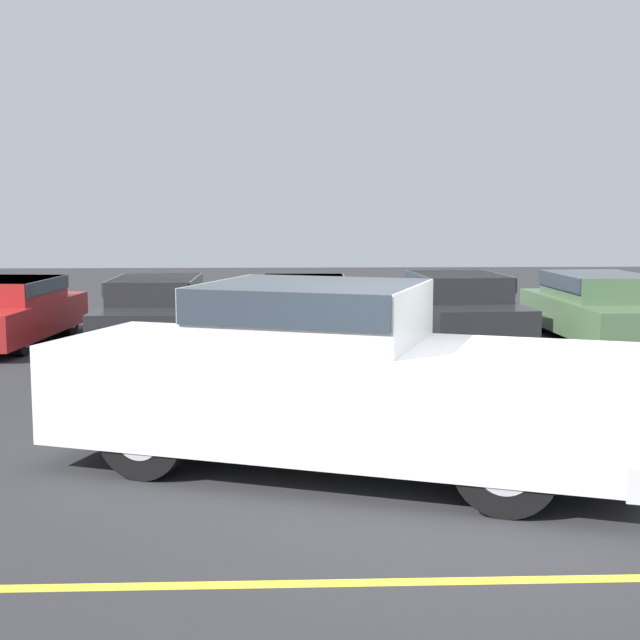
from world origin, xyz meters
The scene contains 13 objects.
ground_plane centered at (0.00, 0.00, 0.00)m, with size 60.00×60.00×0.00m, color #2D2D30.
stall_stripe_b centered at (-5.25, 9.18, 0.00)m, with size 0.12×4.83×0.01m, color white.
stall_stripe_c centered at (-2.43, 9.18, 0.00)m, with size 0.12×4.83×0.01m, color white.
stall_stripe_d centered at (0.39, 9.18, 0.00)m, with size 0.12×4.83×0.01m, color white.
stall_stripe_e centered at (3.21, 9.18, 0.00)m, with size 0.12×4.83×0.01m, color white.
aisle_stripe_foreground centered at (-0.93, -1.85, 0.00)m, with size 0.12×7.01×0.01m, color yellow.
pickup_truck centered at (-0.91, 0.78, 0.90)m, with size 5.93×3.75×1.81m.
parked_sedan_a centered at (-6.60, 9.01, 0.65)m, with size 2.08×4.42×1.22m.
parked_sedan_b centered at (-3.93, 9.41, 0.65)m, with size 1.74×4.53×1.20m.
parked_sedan_c centered at (-1.12, 9.15, 0.64)m, with size 1.94×4.82×1.20m.
parked_sedan_d centered at (1.91, 9.42, 0.66)m, with size 2.07×4.36×1.26m.
parked_sedan_e centered at (4.54, 9.00, 0.68)m, with size 1.88×4.62×1.28m.
wheel_stop_curb centered at (3.30, 12.14, 0.07)m, with size 1.97×0.20×0.14m, color #B7B2A8.
Camera 1 is at (-1.45, -7.61, 2.54)m, focal length 50.00 mm.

